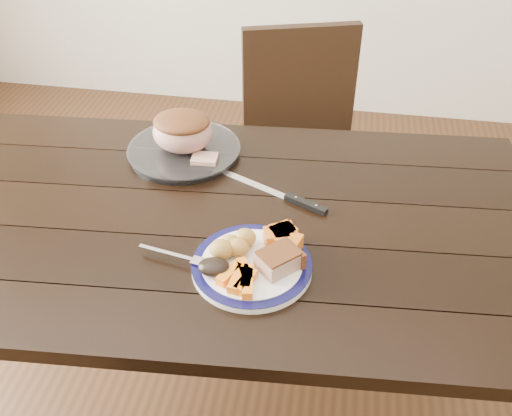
% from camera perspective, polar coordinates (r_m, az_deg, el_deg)
% --- Properties ---
extents(ground, '(4.00, 4.00, 0.00)m').
position_cam_1_polar(ground, '(1.99, -2.28, -17.75)').
color(ground, '#472B16').
rests_on(ground, ground).
extents(dining_table, '(1.66, 1.01, 0.75)m').
position_cam_1_polar(dining_table, '(1.49, -2.91, -3.52)').
color(dining_table, black).
rests_on(dining_table, ground).
extents(chair_far, '(0.53, 0.54, 0.93)m').
position_cam_1_polar(chair_far, '(2.14, 4.72, 6.42)').
color(chair_far, black).
rests_on(chair_far, ground).
extents(dinner_plate, '(0.27, 0.27, 0.02)m').
position_cam_1_polar(dinner_plate, '(1.28, -0.42, -5.84)').
color(dinner_plate, white).
rests_on(dinner_plate, dining_table).
extents(plate_rim, '(0.27, 0.27, 0.02)m').
position_cam_1_polar(plate_rim, '(1.28, -0.42, -5.57)').
color(plate_rim, '#0B0A36').
rests_on(plate_rim, dinner_plate).
extents(serving_platter, '(0.32, 0.32, 0.02)m').
position_cam_1_polar(serving_platter, '(1.67, -7.19, 5.64)').
color(serving_platter, white).
rests_on(serving_platter, dining_table).
extents(pork_slice, '(0.11, 0.11, 0.04)m').
position_cam_1_polar(pork_slice, '(1.25, 2.26, -5.28)').
color(pork_slice, tan).
rests_on(pork_slice, dinner_plate).
extents(roasted_potatoes, '(0.10, 0.10, 0.05)m').
position_cam_1_polar(roasted_potatoes, '(1.29, -2.29, -3.68)').
color(roasted_potatoes, gold).
rests_on(roasted_potatoes, dinner_plate).
extents(carrot_batons, '(0.09, 0.11, 0.02)m').
position_cam_1_polar(carrot_batons, '(1.22, -1.45, -7.04)').
color(carrot_batons, orange).
rests_on(carrot_batons, dinner_plate).
extents(pumpkin_wedges, '(0.10, 0.09, 0.04)m').
position_cam_1_polar(pumpkin_wedges, '(1.31, 2.69, -2.95)').
color(pumpkin_wedges, orange).
rests_on(pumpkin_wedges, dinner_plate).
extents(dark_mushroom, '(0.07, 0.05, 0.03)m').
position_cam_1_polar(dark_mushroom, '(1.24, -4.22, -5.91)').
color(dark_mushroom, black).
rests_on(dark_mushroom, dinner_plate).
extents(fork, '(0.18, 0.05, 0.00)m').
position_cam_1_polar(fork, '(1.30, -7.61, -4.86)').
color(fork, silver).
rests_on(fork, dinner_plate).
extents(roast_joint, '(0.17, 0.15, 0.11)m').
position_cam_1_polar(roast_joint, '(1.63, -7.37, 7.52)').
color(roast_joint, tan).
rests_on(roast_joint, serving_platter).
extents(cut_slice, '(0.07, 0.06, 0.02)m').
position_cam_1_polar(cut_slice, '(1.60, -5.16, 4.88)').
color(cut_slice, tan).
rests_on(cut_slice, serving_platter).
extents(carving_knife, '(0.30, 0.16, 0.01)m').
position_cam_1_polar(carving_knife, '(1.48, 3.68, 0.92)').
color(carving_knife, silver).
rests_on(carving_knife, dining_table).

